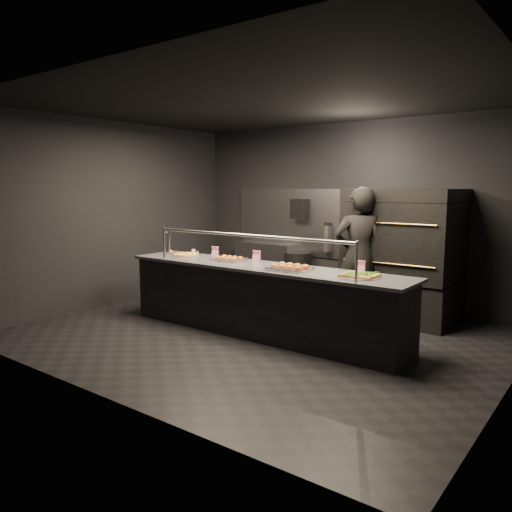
% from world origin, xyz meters
% --- Properties ---
extents(room, '(6.04, 6.00, 3.00)m').
position_xyz_m(room, '(-0.02, 0.05, 1.50)').
color(room, black).
rests_on(room, ground).
extents(service_counter, '(4.10, 0.78, 1.37)m').
position_xyz_m(service_counter, '(0.00, -0.00, 0.46)').
color(service_counter, black).
rests_on(service_counter, ground).
extents(pizza_oven, '(1.50, 1.23, 1.91)m').
position_xyz_m(pizza_oven, '(1.20, 1.90, 0.97)').
color(pizza_oven, black).
rests_on(pizza_oven, ground).
extents(prep_shelf, '(1.20, 0.35, 0.90)m').
position_xyz_m(prep_shelf, '(-1.60, 2.32, 0.45)').
color(prep_shelf, '#99999E').
rests_on(prep_shelf, ground).
extents(towel_dispenser, '(0.30, 0.20, 0.35)m').
position_xyz_m(towel_dispenser, '(-0.90, 2.39, 1.55)').
color(towel_dispenser, black).
rests_on(towel_dispenser, room).
extents(fire_extinguisher, '(0.14, 0.14, 0.51)m').
position_xyz_m(fire_extinguisher, '(-0.35, 2.40, 1.06)').
color(fire_extinguisher, '#B2B2B7').
rests_on(fire_extinguisher, room).
extents(beer_tap, '(0.13, 0.18, 0.49)m').
position_xyz_m(beer_tap, '(-1.73, 0.01, 1.06)').
color(beer_tap, silver).
rests_on(beer_tap, service_counter).
extents(round_pizza, '(0.43, 0.43, 0.03)m').
position_xyz_m(round_pizza, '(-1.45, 0.08, 0.94)').
color(round_pizza, silver).
rests_on(round_pizza, service_counter).
extents(slider_tray_a, '(0.50, 0.42, 0.07)m').
position_xyz_m(slider_tray_a, '(-0.60, 0.07, 0.95)').
color(slider_tray_a, silver).
rests_on(slider_tray_a, service_counter).
extents(slider_tray_b, '(0.57, 0.47, 0.08)m').
position_xyz_m(slider_tray_b, '(0.50, -0.07, 0.95)').
color(slider_tray_b, silver).
rests_on(slider_tray_b, service_counter).
extents(square_pizza, '(0.49, 0.49, 0.05)m').
position_xyz_m(square_pizza, '(1.40, 0.00, 0.94)').
color(square_pizza, silver).
rests_on(square_pizza, service_counter).
extents(condiment_jar, '(0.14, 0.05, 0.09)m').
position_xyz_m(condiment_jar, '(-1.37, 0.19, 0.96)').
color(condiment_jar, silver).
rests_on(condiment_jar, service_counter).
extents(tent_cards, '(2.44, 0.04, 0.15)m').
position_xyz_m(tent_cards, '(-0.02, 0.28, 1.00)').
color(tent_cards, white).
rests_on(tent_cards, service_counter).
extents(trash_bin, '(0.48, 0.48, 0.79)m').
position_xyz_m(trash_bin, '(-0.83, 2.22, 0.40)').
color(trash_bin, black).
rests_on(trash_bin, ground).
extents(worker, '(0.84, 0.81, 1.94)m').
position_xyz_m(worker, '(0.81, 1.20, 0.97)').
color(worker, black).
rests_on(worker, ground).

